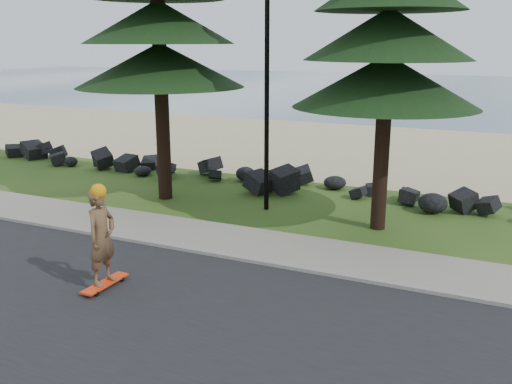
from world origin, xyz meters
TOP-DOWN VIEW (x-y plane):
  - ground at (0.00, 0.00)m, footprint 160.00×160.00m
  - road at (0.00, -4.50)m, footprint 160.00×7.00m
  - kerb at (0.00, -0.90)m, footprint 160.00×0.20m
  - sidewalk at (0.00, 0.20)m, footprint 160.00×2.00m
  - beach_sand at (0.00, 14.50)m, footprint 160.00×15.00m
  - ocean at (0.00, 51.00)m, footprint 160.00×58.00m
  - seawall_boulders at (0.00, 5.60)m, footprint 60.00×2.40m
  - lamp_post at (0.00, 3.20)m, footprint 0.25×0.14m
  - skateboarder at (-0.72, -3.47)m, footprint 0.49×1.19m

SIDE VIEW (x-z plane):
  - ground at x=0.00m, z-range 0.00..0.00m
  - seawall_boulders at x=0.00m, z-range -0.55..0.55m
  - ocean at x=0.00m, z-range 0.00..0.01m
  - beach_sand at x=0.00m, z-range 0.00..0.01m
  - road at x=0.00m, z-range 0.00..0.02m
  - sidewalk at x=0.00m, z-range 0.00..0.08m
  - kerb at x=0.00m, z-range 0.00..0.10m
  - skateboarder at x=-0.72m, z-range 0.01..2.22m
  - lamp_post at x=0.00m, z-range 0.06..8.20m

